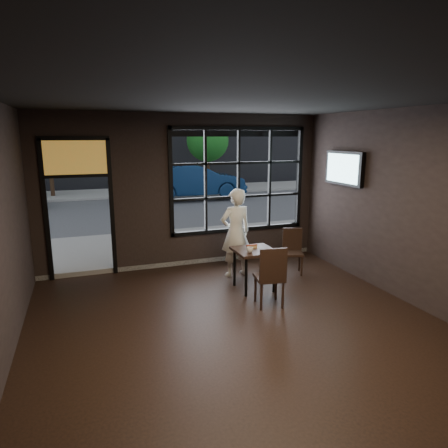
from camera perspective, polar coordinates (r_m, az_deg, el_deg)
name	(u,v)px	position (r m, az deg, el deg)	size (l,w,h in m)	color
floor	(251,341)	(5.71, 3.81, -16.39)	(6.00, 7.00, 0.02)	black
ceiling	(254,96)	(5.02, 4.37, 17.77)	(6.00, 7.00, 0.02)	black
wall_right	(432,212)	(6.89, 27.59, 1.50)	(0.04, 7.00, 3.20)	black
window_frame	(238,180)	(8.74, 2.08, 6.29)	(3.06, 0.12, 2.28)	black
stained_transom	(75,157)	(8.08, -20.47, 8.93)	(1.20, 0.06, 0.70)	orange
street_asphalt	(112,177)	(28.78, -15.66, 6.55)	(60.00, 41.00, 0.04)	#545456
building_across	(106,58)	(28.05, -16.46, 21.80)	(28.00, 12.00, 15.00)	#5B5956
cafe_table	(254,269)	(7.31, 4.29, -6.44)	(0.70, 0.70, 0.75)	black
chair_near	(269,275)	(6.61, 6.48, -7.31)	(0.44, 0.44, 1.03)	black
chair_window	(293,252)	(8.19, 9.84, -3.93)	(0.39, 0.39, 0.91)	black
man	(236,233)	(7.85, 1.67, -1.25)	(0.64, 0.42, 1.76)	white
hotdog	(252,247)	(7.26, 4.00, -3.24)	(0.20, 0.08, 0.06)	tan
cup	(250,250)	(6.98, 3.72, -3.71)	(0.12, 0.12, 0.10)	silver
tv	(344,168)	(8.38, 16.79, 7.64)	(0.13, 1.15, 0.67)	black
navy_car	(194,181)	(17.37, -4.34, 6.14)	(1.53, 4.40, 1.45)	#0D284D
tree_left	(48,140)	(19.38, -23.86, 10.92)	(2.13, 2.13, 3.63)	#332114
tree_right	(208,141)	(20.15, -2.35, 11.80)	(2.08, 2.08, 3.54)	#332114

